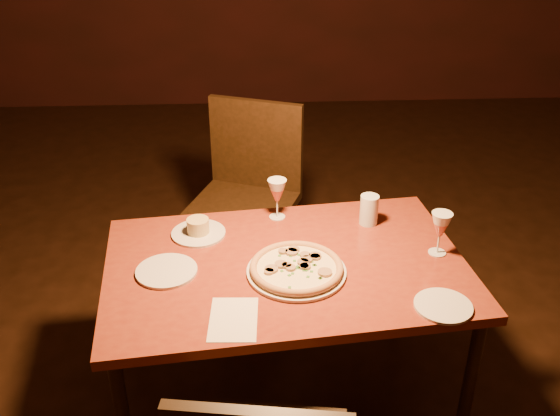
{
  "coord_description": "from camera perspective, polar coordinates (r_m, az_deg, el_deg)",
  "views": [
    {
      "loc": [
        -0.32,
        -2.09,
        1.94
      ],
      "look_at": [
        -0.22,
        -0.17,
        0.89
      ],
      "focal_mm": 40.0,
      "sensor_mm": 36.0,
      "label": 1
    }
  ],
  "objects": [
    {
      "name": "water_tumbler",
      "position": [
        2.49,
        8.14,
        -0.16
      ],
      "size": [
        0.07,
        0.07,
        0.12
      ],
      "primitive_type": "cylinder",
      "color": "silver",
      "rests_on": "dining_table"
    },
    {
      "name": "wine_glass_right",
      "position": [
        2.34,
        14.4,
        -2.27
      ],
      "size": [
        0.08,
        0.08,
        0.17
      ],
      "primitive_type": null,
      "color": "#CB6354",
      "rests_on": "dining_table"
    },
    {
      "name": "floor",
      "position": [
        2.87,
        4.27,
        -13.91
      ],
      "size": [
        7.0,
        7.0,
        0.0
      ],
      "primitive_type": "plane",
      "color": "black",
      "rests_on": "ground"
    },
    {
      "name": "pizza_plate",
      "position": [
        2.19,
        1.51,
        -5.54
      ],
      "size": [
        0.35,
        0.35,
        0.04
      ],
      "color": "silver",
      "rests_on": "dining_table"
    },
    {
      "name": "side_plate_near",
      "position": [
        2.11,
        14.69,
        -8.65
      ],
      "size": [
        0.19,
        0.19,
        0.01
      ],
      "primitive_type": "cylinder",
      "color": "silver",
      "rests_on": "dining_table"
    },
    {
      "name": "side_plate_left",
      "position": [
        2.24,
        -10.33,
        -5.69
      ],
      "size": [
        0.22,
        0.22,
        0.01
      ],
      "primitive_type": "cylinder",
      "color": "silver",
      "rests_on": "dining_table"
    },
    {
      "name": "chair_far",
      "position": [
        3.04,
        -3.05,
        1.39
      ],
      "size": [
        0.61,
        0.61,
        0.97
      ],
      "rotation": [
        0.0,
        0.0,
        -0.37
      ],
      "color": "black",
      "rests_on": "floor"
    },
    {
      "name": "dining_table",
      "position": [
        2.29,
        0.56,
        -6.32
      ],
      "size": [
        1.37,
        0.97,
        0.69
      ],
      "rotation": [
        0.0,
        0.0,
        0.11
      ],
      "color": "maroon",
      "rests_on": "floor"
    },
    {
      "name": "menu_card",
      "position": [
        2.0,
        -4.28,
        -10.1
      ],
      "size": [
        0.16,
        0.23,
        0.0
      ],
      "primitive_type": "cube",
      "rotation": [
        0.0,
        0.0,
        -0.05
      ],
      "color": "silver",
      "rests_on": "dining_table"
    },
    {
      "name": "ramekin_saucer",
      "position": [
        2.43,
        -7.49,
        -1.96
      ],
      "size": [
        0.21,
        0.21,
        0.07
      ],
      "color": "silver",
      "rests_on": "dining_table"
    },
    {
      "name": "wine_glass_far",
      "position": [
        2.49,
        -0.26,
        0.84
      ],
      "size": [
        0.08,
        0.08,
        0.17
      ],
      "primitive_type": null,
      "color": "#CB6354",
      "rests_on": "dining_table"
    }
  ]
}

